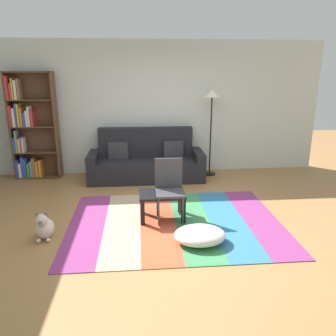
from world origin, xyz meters
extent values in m
plane|color=#9E7042|center=(0.00, 0.00, 0.00)|extent=(14.00, 14.00, 0.00)
cube|color=silver|center=(0.00, 2.55, 1.35)|extent=(6.80, 0.10, 2.70)
cube|color=#843370|center=(-1.18, -0.08, 0.01)|extent=(0.50, 2.28, 0.01)
cube|color=tan|center=(-0.68, -0.08, 0.01)|extent=(0.50, 2.28, 0.01)
cube|color=#C64C2D|center=(-0.18, -0.08, 0.01)|extent=(0.50, 2.28, 0.01)
cube|color=#387F4C|center=(0.32, -0.08, 0.01)|extent=(0.50, 2.28, 0.01)
cube|color=teal|center=(0.83, -0.08, 0.01)|extent=(0.50, 2.28, 0.01)
cube|color=#843370|center=(1.33, -0.08, 0.01)|extent=(0.50, 2.28, 0.01)
cube|color=black|center=(-0.28, 1.95, 0.20)|extent=(1.90, 0.80, 0.40)
cube|color=black|center=(-0.28, 2.25, 0.70)|extent=(1.90, 0.20, 0.60)
cube|color=black|center=(-1.32, 1.95, 0.28)|extent=(0.18, 0.80, 0.56)
cube|color=black|center=(0.76, 1.95, 0.28)|extent=(0.18, 0.80, 0.56)
cube|color=#333338|center=(-0.83, 2.13, 0.56)|extent=(0.42, 0.19, 0.36)
cube|color=#333338|center=(0.27, 2.13, 0.56)|extent=(0.42, 0.19, 0.36)
cube|color=brown|center=(-2.90, 2.30, 1.05)|extent=(0.04, 0.28, 2.10)
cube|color=brown|center=(-2.04, 2.30, 1.05)|extent=(0.04, 0.28, 2.10)
cube|color=brown|center=(-2.47, 2.43, 1.05)|extent=(0.90, 0.01, 2.10)
cube|color=brown|center=(-2.47, 2.30, 0.02)|extent=(0.86, 0.28, 0.02)
cube|color=brown|center=(-2.47, 2.30, 0.53)|extent=(0.86, 0.28, 0.02)
cube|color=brown|center=(-2.47, 2.30, 1.05)|extent=(0.86, 0.28, 0.02)
cube|color=brown|center=(-2.47, 2.30, 1.56)|extent=(0.86, 0.28, 0.02)
cube|color=brown|center=(-2.47, 2.30, 2.08)|extent=(0.86, 0.28, 0.02)
cube|color=#334CB2|center=(-2.87, 2.30, 0.20)|extent=(0.04, 0.25, 0.35)
cube|color=silver|center=(-2.81, 2.30, 0.18)|extent=(0.05, 0.26, 0.29)
cube|color=#334CB2|center=(-2.76, 2.28, 0.23)|extent=(0.04, 0.23, 0.41)
cube|color=#334CB2|center=(-2.71, 2.27, 0.22)|extent=(0.05, 0.20, 0.38)
cube|color=green|center=(-2.66, 2.26, 0.17)|extent=(0.04, 0.18, 0.28)
cube|color=#668C99|center=(-2.60, 2.29, 0.19)|extent=(0.04, 0.23, 0.32)
cube|color=#8C6647|center=(-2.55, 2.30, 0.22)|extent=(0.05, 0.26, 0.38)
cube|color=orange|center=(-2.49, 2.28, 0.19)|extent=(0.05, 0.22, 0.32)
cube|color=orange|center=(-2.42, 2.29, 0.20)|extent=(0.05, 0.24, 0.34)
cube|color=#334CB2|center=(-2.86, 2.25, 0.69)|extent=(0.05, 0.17, 0.29)
cube|color=#668C99|center=(-2.82, 2.25, 0.76)|extent=(0.04, 0.17, 0.44)
cube|color=gold|center=(-2.77, 2.30, 0.68)|extent=(0.05, 0.25, 0.27)
cube|color=purple|center=(-2.73, 2.28, 0.70)|extent=(0.03, 0.22, 0.31)
cube|color=silver|center=(-2.70, 2.26, 0.69)|extent=(0.03, 0.18, 0.29)
cube|color=red|center=(-2.86, 2.28, 1.26)|extent=(0.05, 0.21, 0.40)
cube|color=silver|center=(-2.81, 2.25, 1.23)|extent=(0.05, 0.17, 0.35)
cube|color=#334CB2|center=(-2.76, 2.25, 1.28)|extent=(0.03, 0.16, 0.44)
cube|color=gold|center=(-2.72, 2.30, 1.28)|extent=(0.04, 0.26, 0.44)
cube|color=orange|center=(-2.67, 2.29, 1.24)|extent=(0.04, 0.23, 0.36)
cube|color=#334CB2|center=(-2.62, 2.28, 1.19)|extent=(0.05, 0.23, 0.27)
cube|color=silver|center=(-2.57, 2.26, 1.21)|extent=(0.04, 0.18, 0.31)
cube|color=silver|center=(-2.53, 2.29, 1.25)|extent=(0.04, 0.23, 0.39)
cube|color=red|center=(-2.47, 2.30, 1.21)|extent=(0.05, 0.26, 0.30)
cube|color=red|center=(-2.86, 2.26, 1.79)|extent=(0.05, 0.19, 0.44)
cube|color=red|center=(-2.80, 2.29, 1.72)|extent=(0.04, 0.23, 0.30)
cube|color=gold|center=(-2.77, 2.28, 1.77)|extent=(0.03, 0.22, 0.39)
cube|color=silver|center=(-2.71, 2.29, 1.75)|extent=(0.05, 0.25, 0.36)
cube|color=#8C6647|center=(-2.66, 2.26, 1.77)|extent=(0.04, 0.18, 0.39)
cube|color=black|center=(-0.10, 0.09, 0.38)|extent=(0.66, 0.46, 0.04)
cube|color=black|center=(-0.39, -0.10, 0.19)|extent=(0.06, 0.06, 0.36)
cube|color=black|center=(0.19, -0.10, 0.19)|extent=(0.06, 0.06, 0.36)
cube|color=black|center=(-0.39, 0.28, 0.19)|extent=(0.06, 0.06, 0.36)
cube|color=black|center=(0.19, 0.28, 0.19)|extent=(0.06, 0.06, 0.36)
ellipsoid|color=white|center=(0.32, -0.68, 0.11)|extent=(0.66, 0.51, 0.20)
ellipsoid|color=beige|center=(-1.67, -0.36, 0.13)|extent=(0.22, 0.30, 0.26)
sphere|color=beige|center=(-1.67, -0.46, 0.30)|extent=(0.15, 0.15, 0.15)
ellipsoid|color=#5B5750|center=(-1.67, -0.52, 0.29)|extent=(0.06, 0.07, 0.05)
ellipsoid|color=#5B5750|center=(-1.72, -0.44, 0.36)|extent=(0.05, 0.04, 0.08)
ellipsoid|color=#5B5750|center=(-1.62, -0.44, 0.36)|extent=(0.05, 0.04, 0.08)
sphere|color=beige|center=(-1.73, -0.49, 0.03)|extent=(0.06, 0.06, 0.06)
sphere|color=beige|center=(-1.61, -0.49, 0.03)|extent=(0.06, 0.06, 0.06)
cylinder|color=black|center=(1.04, 2.16, 0.01)|extent=(0.26, 0.26, 0.02)
cylinder|color=black|center=(1.04, 2.16, 0.81)|extent=(0.03, 0.03, 1.58)
cone|color=white|center=(1.04, 2.16, 1.67)|extent=(0.32, 0.32, 0.14)
cube|color=black|center=(-0.18, 0.16, 0.41)|extent=(0.08, 0.16, 0.02)
cube|color=#38383D|center=(0.00, 0.00, 0.44)|extent=(0.40, 0.40, 0.03)
cube|color=#38383D|center=(0.00, 0.18, 0.68)|extent=(0.40, 0.03, 0.44)
cylinder|color=#38383D|center=(-0.17, -0.17, 0.21)|extent=(0.02, 0.02, 0.42)
cylinder|color=#38383D|center=(0.17, -0.17, 0.21)|extent=(0.02, 0.02, 0.42)
cylinder|color=#38383D|center=(-0.17, 0.17, 0.21)|extent=(0.02, 0.02, 0.42)
cylinder|color=#38383D|center=(0.17, 0.17, 0.21)|extent=(0.02, 0.02, 0.42)
camera|label=1|loc=(-0.42, -4.42, 2.13)|focal=35.58mm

